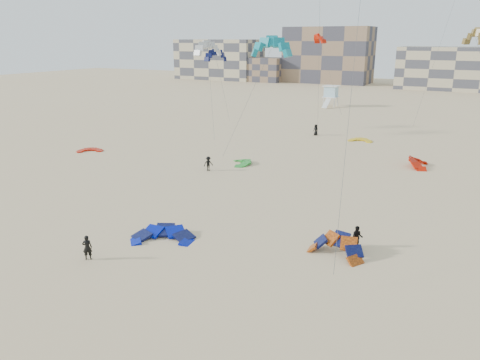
% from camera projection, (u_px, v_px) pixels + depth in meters
% --- Properties ---
extents(ground, '(320.00, 320.00, 0.00)m').
position_uv_depth(ground, '(140.00, 256.00, 31.99)').
color(ground, '#CBB488').
rests_on(ground, ground).
extents(kite_ground_blue, '(6.37, 6.49, 2.63)m').
position_uv_depth(kite_ground_blue, '(163.00, 240.00, 34.55)').
color(kite_ground_blue, '#000DBB').
rests_on(kite_ground_blue, ground).
extents(kite_ground_orange, '(4.52, 4.56, 3.79)m').
position_uv_depth(kite_ground_orange, '(335.00, 255.00, 32.12)').
color(kite_ground_orange, orange).
rests_on(kite_ground_orange, ground).
extents(kite_ground_red, '(4.32, 4.34, 0.74)m').
position_uv_depth(kite_ground_red, '(90.00, 151.00, 61.71)').
color(kite_ground_red, red).
rests_on(kite_ground_red, ground).
extents(kite_ground_green, '(4.63, 4.55, 1.34)m').
position_uv_depth(kite_ground_green, '(241.00, 164.00, 55.55)').
color(kite_ground_green, green).
rests_on(kite_ground_green, ground).
extents(kite_ground_red_far, '(4.28, 4.10, 3.44)m').
position_uv_depth(kite_ground_red_far, '(419.00, 167.00, 54.18)').
color(kite_ground_red_far, red).
rests_on(kite_ground_red_far, ground).
extents(kite_ground_yellow, '(3.40, 3.57, 1.02)m').
position_uv_depth(kite_ground_yellow, '(360.00, 141.00, 67.76)').
color(kite_ground_yellow, yellow).
rests_on(kite_ground_yellow, ground).
extents(kitesurfer_main, '(0.76, 0.70, 1.73)m').
position_uv_depth(kitesurfer_main, '(87.00, 247.00, 31.24)').
color(kitesurfer_main, black).
rests_on(kitesurfer_main, ground).
extents(kitesurfer_b, '(0.87, 0.72, 1.62)m').
position_uv_depth(kitesurfer_b, '(357.00, 237.00, 33.00)').
color(kitesurfer_b, black).
rests_on(kitesurfer_b, ground).
extents(kitesurfer_c, '(1.15, 1.20, 1.64)m').
position_uv_depth(kitesurfer_c, '(208.00, 164.00, 52.40)').
color(kitesurfer_c, black).
rests_on(kitesurfer_c, ground).
extents(kitesurfer_e, '(0.94, 0.75, 1.68)m').
position_uv_depth(kitesurfer_e, '(316.00, 130.00, 71.70)').
color(kitesurfer_e, black).
rests_on(kitesurfer_e, ground).
extents(kite_fly_teal_a, '(8.54, 5.03, 13.87)m').
position_uv_depth(kite_fly_teal_a, '(271.00, 49.00, 48.72)').
color(kite_fly_teal_a, teal).
rests_on(kite_fly_teal_a, ground).
extents(kite_fly_grey, '(7.90, 9.75, 13.27)m').
position_uv_depth(kite_fly_grey, '(208.00, 50.00, 68.56)').
color(kite_fly_grey, white).
rests_on(kite_fly_grey, ground).
extents(kite_fly_olive, '(7.69, 7.15, 14.46)m').
position_uv_depth(kite_fly_olive, '(476.00, 38.00, 49.60)').
color(kite_fly_olive, brown).
rests_on(kite_fly_olive, ground).
extents(kite_fly_navy, '(4.85, 5.18, 11.71)m').
position_uv_depth(kite_fly_navy, '(216.00, 57.00, 74.04)').
color(kite_fly_navy, '#0F1A47').
rests_on(kite_fly_navy, ground).
extents(kite_fly_red, '(6.77, 4.69, 14.58)m').
position_uv_depth(kite_fly_red, '(320.00, 40.00, 81.98)').
color(kite_fly_red, red).
rests_on(kite_fly_red, ground).
extents(lifeguard_tower_far, '(3.17, 6.09, 4.48)m').
position_uv_depth(lifeguard_tower_far, '(331.00, 96.00, 102.09)').
color(lifeguard_tower_far, white).
rests_on(lifeguard_tower_far, ground).
extents(condo_west_a, '(30.00, 15.00, 14.00)m').
position_uv_depth(condo_west_a, '(219.00, 59.00, 171.27)').
color(condo_west_a, '#BCAD89').
rests_on(condo_west_a, ground).
extents(condo_west_b, '(28.00, 14.00, 18.00)m').
position_uv_depth(condo_west_b, '(328.00, 55.00, 156.11)').
color(condo_west_b, '#84684F').
rests_on(condo_west_b, ground).
extents(condo_mid, '(32.00, 16.00, 12.00)m').
position_uv_depth(condo_mid, '(457.00, 68.00, 135.63)').
color(condo_mid, '#BCAD89').
rests_on(condo_mid, ground).
extents(condo_fill_left, '(12.00, 10.00, 8.00)m').
position_uv_depth(condo_fill_left, '(266.00, 70.00, 161.47)').
color(condo_fill_left, '#84684F').
rests_on(condo_fill_left, ground).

